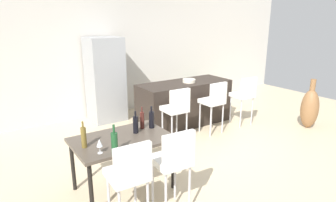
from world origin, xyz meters
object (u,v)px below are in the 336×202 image
bar_chair_left (176,107)px  dining_chair_near (129,173)px  wine_glass_near (99,143)px  wine_bottle_middle (136,124)px  kitchen_island (184,103)px  dining_chair_far (174,159)px  wine_bottle_inner (84,137)px  wine_bottle_right (114,142)px  dining_table (122,143)px  refrigerator (105,79)px  floor_vase (310,108)px  bar_chair_right (244,94)px  bar_chair_middle (214,100)px  fruit_bowl (189,81)px  potted_plant (201,89)px  wine_bottle_left (142,120)px  wine_bottle_far (152,119)px

bar_chair_left → dining_chair_near: 2.34m
wine_glass_near → wine_bottle_middle: bearing=26.5°
kitchen_island → dining_chair_far: bearing=-129.3°
wine_bottle_inner → wine_bottle_right: size_ratio=0.96×
wine_bottle_right → wine_glass_near: wine_bottle_right is taller
dining_table → dining_chair_near: size_ratio=1.19×
refrigerator → floor_vase: refrigerator is taller
bar_chair_right → dining_chair_far: same height
bar_chair_left → wine_bottle_middle: (-1.21, -0.75, 0.16)m
bar_chair_middle → bar_chair_right: bearing=0.0°
bar_chair_middle → wine_bottle_right: size_ratio=3.06×
kitchen_island → bar_chair_right: size_ratio=1.92×
wine_glass_near → fruit_bowl: bearing=33.7°
kitchen_island → dining_chair_near: (-2.49, -2.35, 0.24)m
bar_chair_middle → fruit_bowl: bearing=95.3°
dining_chair_far → fruit_bowl: size_ratio=3.88×
dining_chair_near → refrigerator: size_ratio=0.57×
kitchen_island → wine_bottle_middle: wine_bottle_middle is taller
dining_table → potted_plant: size_ratio=2.15×
wine_bottle_left → potted_plant: size_ratio=0.54×
dining_table → dining_chair_near: dining_chair_near is taller
floor_vase → wine_glass_near: bearing=-177.7°
kitchen_island → refrigerator: bearing=136.9°
wine_bottle_middle → wine_bottle_far: (0.28, 0.05, 0.00)m
wine_glass_near → floor_vase: (4.62, 0.19, -0.44)m
bar_chair_middle → potted_plant: (1.35, 1.97, -0.36)m
dining_chair_near → bar_chair_right: bearing=24.4°
bar_chair_middle → wine_bottle_inner: 2.95m
wine_bottle_middle → wine_bottle_right: (-0.48, -0.40, 0.01)m
bar_chair_left → refrigerator: 2.06m
wine_bottle_middle → fruit_bowl: wine_bottle_middle is taller
bar_chair_right → fruit_bowl: 1.20m
bar_chair_middle → bar_chair_right: 0.86m
kitchen_island → wine_bottle_far: wine_bottle_far is taller
bar_chair_left → floor_vase: bearing=-17.4°
kitchen_island → wine_glass_near: bearing=-144.7°
wine_bottle_inner → bar_chair_right: bearing=12.4°
kitchen_island → wine_bottle_left: wine_bottle_left is taller
kitchen_island → bar_chair_middle: bar_chair_middle is taller
fruit_bowl → potted_plant: size_ratio=0.47×
dining_chair_far → refrigerator: (0.64, 3.56, 0.22)m
dining_chair_far → potted_plant: 4.94m
wine_bottle_left → bar_chair_middle: bearing=18.4°
wine_bottle_inner → wine_bottle_far: wine_bottle_inner is taller
floor_vase → dining_table: bearing=179.1°
fruit_bowl → floor_vase: 2.57m
dining_chair_near → wine_bottle_middle: size_ratio=3.35×
wine_bottle_inner → fruit_bowl: bearing=29.0°
dining_table → floor_vase: (4.22, -0.07, -0.24)m
wine_bottle_middle → wine_bottle_left: bearing=33.0°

